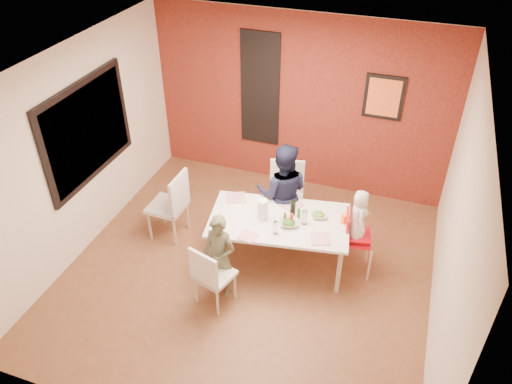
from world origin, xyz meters
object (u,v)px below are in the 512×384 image
(chair_far, at_px, (286,193))
(dining_table, at_px, (279,223))
(chair_left, at_px, (172,203))
(wine_bottle, at_px, (293,209))
(toddler, at_px, (359,216))
(child_near, at_px, (220,256))
(chair_near, at_px, (210,274))
(high_chair, at_px, (354,237))
(child_far, at_px, (282,193))
(paper_towel_roll, at_px, (263,210))

(chair_far, bearing_deg, dining_table, -91.99)
(chair_left, bearing_deg, wine_bottle, 92.67)
(dining_table, bearing_deg, chair_left, 177.99)
(toddler, xyz_separation_m, wine_bottle, (-0.79, -0.09, -0.04))
(child_near, relative_size, wine_bottle, 4.50)
(dining_table, xyz_separation_m, toddler, (0.94, 0.18, 0.22))
(wine_bottle, bearing_deg, dining_table, -146.57)
(chair_near, xyz_separation_m, child_near, (0.02, 0.23, 0.08))
(chair_far, bearing_deg, chair_left, -164.14)
(high_chair, distance_m, toddler, 0.34)
(high_chair, relative_size, wine_bottle, 3.60)
(child_far, relative_size, wine_bottle, 5.83)
(high_chair, bearing_deg, toddler, -79.86)
(paper_towel_roll, bearing_deg, chair_near, -110.73)
(high_chair, xyz_separation_m, child_near, (-1.42, -0.89, 0.02))
(toddler, bearing_deg, child_far, 53.21)
(chair_far, relative_size, wine_bottle, 4.07)
(dining_table, bearing_deg, toddler, 11.07)
(chair_left, xyz_separation_m, wine_bottle, (1.65, 0.04, 0.27))
(wine_bottle, relative_size, paper_towel_roll, 0.89)
(dining_table, bearing_deg, child_near, -125.58)
(dining_table, xyz_separation_m, paper_towel_roll, (-0.20, -0.06, 0.20))
(chair_near, relative_size, toddler, 1.24)
(high_chair, relative_size, toddler, 1.29)
(child_near, distance_m, toddler, 1.73)
(chair_far, relative_size, paper_towel_roll, 3.60)
(chair_left, bearing_deg, child_near, 53.94)
(chair_far, bearing_deg, wine_bottle, -79.80)
(dining_table, distance_m, wine_bottle, 0.25)
(toddler, height_order, wine_bottle, toddler)
(paper_towel_roll, bearing_deg, child_far, 82.35)
(high_chair, distance_m, child_near, 1.68)
(chair_left, distance_m, child_near, 1.26)
(child_far, bearing_deg, dining_table, 90.60)
(chair_left, bearing_deg, chair_far, 119.03)
(chair_near, bearing_deg, child_far, -88.99)
(high_chair, height_order, child_far, child_far)
(child_far, bearing_deg, child_near, 60.58)
(dining_table, relative_size, toddler, 2.66)
(chair_near, bearing_deg, wine_bottle, -106.24)
(chair_near, relative_size, child_far, 0.59)
(dining_table, bearing_deg, paper_towel_roll, -162.90)
(chair_near, bearing_deg, chair_far, -86.23)
(chair_near, distance_m, high_chair, 1.83)
(chair_near, relative_size, chair_left, 0.85)
(chair_far, bearing_deg, child_near, -115.97)
(chair_near, xyz_separation_m, chair_left, (-0.98, 1.00, 0.08))
(dining_table, xyz_separation_m, chair_left, (-1.51, 0.05, -0.09))
(chair_left, relative_size, child_near, 0.90)
(high_chair, height_order, toddler, toddler)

